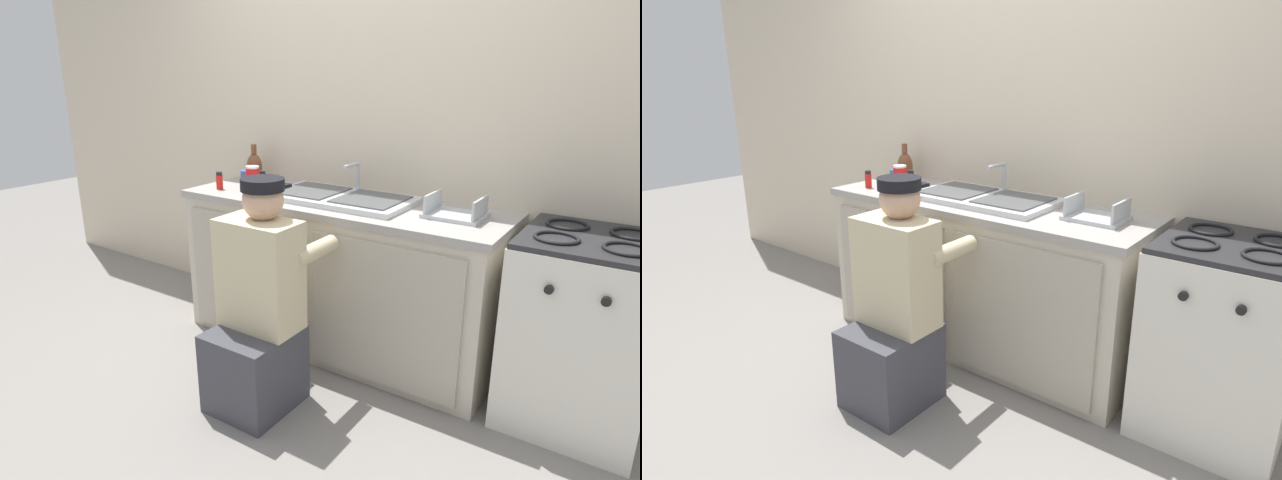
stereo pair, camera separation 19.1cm
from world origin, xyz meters
The scene contains 13 objects.
ground_plane centered at (0.00, 0.00, 0.00)m, with size 12.00×12.00×0.00m, color gray.
back_wall centered at (0.00, 0.65, 1.25)m, with size 6.00×0.10×2.50m, color beige.
counter_cabinet centered at (0.00, 0.29, 0.42)m, with size 1.82×0.62×0.83m.
countertop centered at (0.00, 0.30, 0.85)m, with size 1.86×0.62×0.04m, color #9E9993.
sink_double_basin centered at (0.00, 0.30, 0.89)m, with size 0.80×0.44×0.19m.
stove_range centered at (1.27, 0.30, 0.45)m, with size 0.58×0.62×0.90m.
plumber_person centered at (-0.01, -0.41, 0.46)m, with size 0.42×0.61×1.10m.
dish_rack_tray centered at (0.65, 0.32, 0.90)m, with size 0.28×0.22×0.11m.
soda_cup_red centered at (-0.54, 0.20, 0.95)m, with size 0.08×0.08×0.15m.
coffee_mug centered at (-0.68, 0.31, 0.92)m, with size 0.13×0.08×0.09m.
spice_bottle_red centered at (-0.76, 0.14, 0.92)m, with size 0.04×0.04×0.10m.
spice_bottle_pepper centered at (-0.56, 0.31, 0.92)m, with size 0.04×0.04×0.10m.
vase_decorative centered at (-0.76, 0.47, 0.96)m, with size 0.10×0.10×0.23m.
Camera 2 is at (1.66, -2.03, 1.57)m, focal length 30.00 mm.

